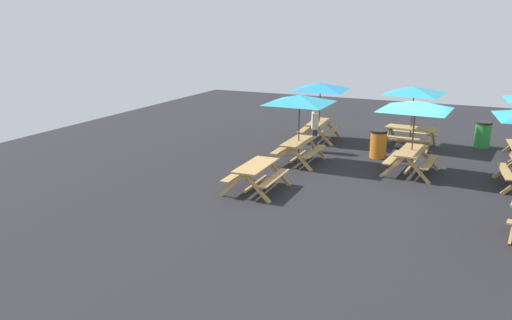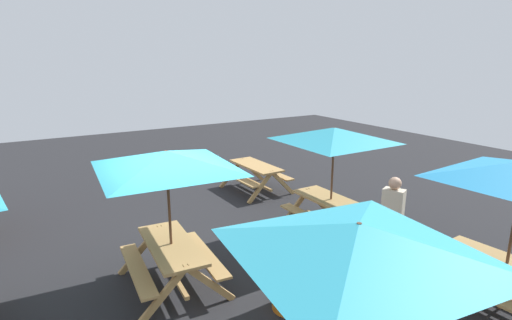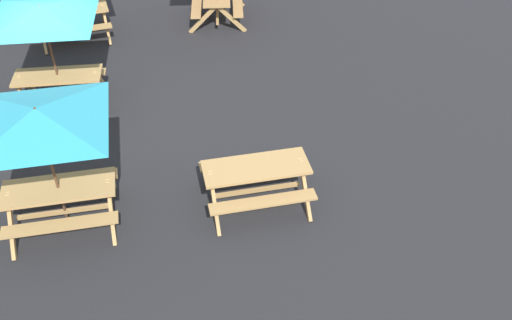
# 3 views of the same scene
# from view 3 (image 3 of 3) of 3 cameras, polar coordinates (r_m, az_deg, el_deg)

# --- Properties ---
(ground_plane) EXTENTS (29.90, 29.90, 0.00)m
(ground_plane) POSITION_cam_3_polar(r_m,az_deg,el_deg) (12.85, -18.31, 4.58)
(ground_plane) COLOR #232326
(ground_plane) RESTS_ON ground
(picnic_table_0) EXTENTS (1.83, 1.57, 0.81)m
(picnic_table_0) POSITION_cam_3_polar(r_m,az_deg,el_deg) (9.71, 0.00, -1.54)
(picnic_table_0) COLOR tan
(picnic_table_0) RESTS_ON ground
(picnic_table_1) EXTENTS (2.82, 2.82, 2.34)m
(picnic_table_1) POSITION_cam_3_polar(r_m,az_deg,el_deg) (12.16, -20.51, 12.97)
(picnic_table_1) COLOR tan
(picnic_table_1) RESTS_ON ground
(picnic_table_4) EXTENTS (2.83, 2.83, 2.34)m
(picnic_table_4) POSITION_cam_3_polar(r_m,az_deg,el_deg) (8.99, -20.82, 3.22)
(picnic_table_4) COLOR tan
(picnic_table_4) RESTS_ON ground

